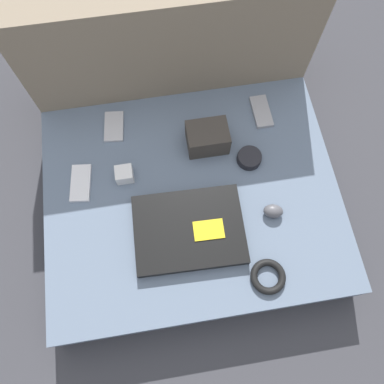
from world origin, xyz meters
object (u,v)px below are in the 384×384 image
object	(u,v)px
charger_brick	(124,174)
phone_silver	(81,183)
speaker_puck	(249,158)
phone_black	(114,127)
computer_mouse	(273,211)
phone_small	(261,112)
camera_pouch	(207,138)
laptop	(189,230)

from	to	relation	value
charger_brick	phone_silver	bearing A→B (deg)	-179.98
speaker_puck	phone_black	xyz separation A→B (m)	(-0.43, 0.19, -0.01)
speaker_puck	phone_silver	distance (m)	0.55
computer_mouse	phone_small	xyz separation A→B (m)	(0.05, 0.36, -0.01)
phone_silver	camera_pouch	xyz separation A→B (m)	(0.42, 0.08, 0.04)
speaker_puck	phone_small	size ratio (longest dim) A/B	0.65
computer_mouse	charger_brick	xyz separation A→B (m)	(-0.44, 0.19, 0.00)
phone_black	phone_small	world-z (taller)	phone_small
phone_black	phone_small	size ratio (longest dim) A/B	0.96
phone_small	charger_brick	xyz separation A→B (m)	(-0.49, -0.17, 0.02)
speaker_puck	charger_brick	world-z (taller)	charger_brick
phone_black	laptop	bearing A→B (deg)	-57.75
laptop	computer_mouse	distance (m)	0.26
laptop	camera_pouch	bearing A→B (deg)	71.66
computer_mouse	speaker_puck	xyz separation A→B (m)	(-0.03, 0.19, -0.00)
speaker_puck	phone_silver	bearing A→B (deg)	179.74
laptop	phone_silver	size ratio (longest dim) A/B	2.57
speaker_puck	phone_small	xyz separation A→B (m)	(0.08, 0.17, -0.01)
phone_small	camera_pouch	bearing A→B (deg)	-156.95
phone_small	computer_mouse	bearing A→B (deg)	-98.12
phone_silver	charger_brick	distance (m)	0.14
computer_mouse	phone_small	distance (m)	0.36
phone_silver	phone_black	distance (m)	0.23
camera_pouch	phone_small	bearing A→B (deg)	23.73
computer_mouse	phone_small	size ratio (longest dim) A/B	0.55
phone_small	camera_pouch	xyz separation A→B (m)	(-0.21, -0.09, 0.04)
phone_black	charger_brick	distance (m)	0.19
laptop	phone_silver	bearing A→B (deg)	148.53
phone_small	speaker_puck	bearing A→B (deg)	-115.97
laptop	speaker_puck	size ratio (longest dim) A/B	4.22
phone_silver	phone_black	xyz separation A→B (m)	(0.12, 0.19, -0.00)
phone_small	charger_brick	distance (m)	0.51
phone_small	charger_brick	world-z (taller)	charger_brick
computer_mouse	phone_black	xyz separation A→B (m)	(-0.46, 0.38, -0.01)
phone_black	camera_pouch	distance (m)	0.32
phone_silver	laptop	bearing A→B (deg)	-26.63
charger_brick	speaker_puck	bearing A→B (deg)	-0.35
laptop	phone_black	bearing A→B (deg)	117.95
speaker_puck	charger_brick	bearing A→B (deg)	179.65
phone_black	camera_pouch	bearing A→B (deg)	-14.41
computer_mouse	phone_silver	distance (m)	0.61
computer_mouse	speaker_puck	bearing A→B (deg)	113.32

